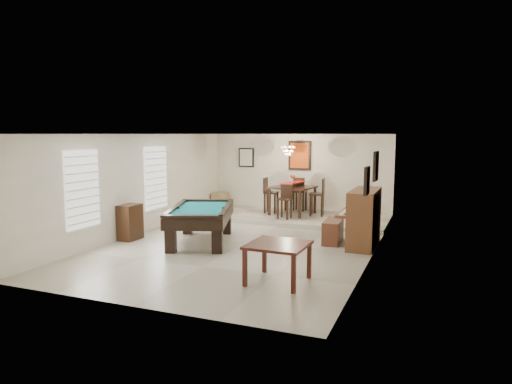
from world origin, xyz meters
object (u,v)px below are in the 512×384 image
Objects in this scene: piano_bench at (333,231)px; chandelier at (288,147)px; square_table at (278,263)px; apothecary_chest at (130,222)px; dining_chair_east at (317,197)px; corner_bench at (220,199)px; dining_chair_west at (271,195)px; flower_vase at (293,179)px; dining_chair_south at (285,202)px; upright_piano at (357,218)px; dining_table at (292,198)px; dining_chair_north at (300,194)px; pool_table at (201,225)px.

chandelier is (-1.95, 2.48, 1.93)m from piano_bench.
apothecary_chest is (-4.47, 1.74, 0.09)m from square_table.
dining_chair_east is at bearing 49.95° from apothecary_chest.
dining_chair_east is 2.19× the size of corner_bench.
apothecary_chest is 4.83m from dining_chair_west.
flower_vase reaches higher than dining_chair_south.
piano_bench is at bearing -41.97° from dining_chair_south.
square_table is 3.36m from upright_piano.
flower_vase is at bearing 104.93° from square_table.
square_table is 6.24m from dining_table.
apothecary_chest is 5.82m from dining_chair_north.
piano_bench is at bearing -35.40° from corner_bench.
flower_vase is (2.86, 4.28, 0.80)m from apothecary_chest.
apothecary_chest reaches higher than piano_bench.
piano_bench is 3.00m from dining_chair_east.
flower_vase is 0.23× the size of dining_chair_west.
dining_chair_east is 1.75m from chandelier.
square_table is 1.15× the size of apothecary_chest.
flower_vase is at bearing -97.84° from dining_chair_west.
pool_table is 2.51× the size of piano_bench.
dining_chair_north is at bearing 124.40° from upright_piano.
upright_piano is 1.33× the size of dining_table.
flower_vase is 2.98m from corner_bench.
pool_table is 2.16× the size of dining_chair_east.
flower_vase reaches higher than dining_chair_west.
upright_piano is 6.27× the size of flower_vase.
chandelier is at bearing 84.13° from dining_chair_north.
dining_chair_south is at bearing -80.99° from chandelier.
corner_bench is (-1.69, 4.48, -0.06)m from pool_table.
square_table is at bearing -75.07° from flower_vase.
flower_vase is at bearing 131.32° from upright_piano.
corner_bench is (-2.79, 0.59, -0.26)m from dining_table.
dining_chair_north is 2.08× the size of corner_bench.
flower_vase reaches higher than corner_bench.
piano_bench is 1.88× the size of corner_bench.
flower_vase reaches higher than dining_chair_north.
pool_table is 4.80m from dining_chair_north.
piano_bench is 0.98× the size of dining_chair_south.
upright_piano is 1.58× the size of dining_chair_south.
square_table is 0.93× the size of dining_chair_north.
corner_bench is at bearing 157.49° from dining_chair_south.
apothecary_chest is (-5.32, -1.49, -0.22)m from upright_piano.
dining_chair_south is at bearing 140.88° from upright_piano.
dining_chair_north is at bearing -49.36° from dining_chair_west.
dining_chair_east is (0.77, 0.04, 0.08)m from dining_table.
dining_chair_south reaches higher than pool_table.
dining_table is 0.80m from dining_chair_south.
square_table is 5.47m from dining_chair_south.
upright_piano is at bearing -48.68° from flower_vase.
upright_piano reaches higher than corner_bench.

